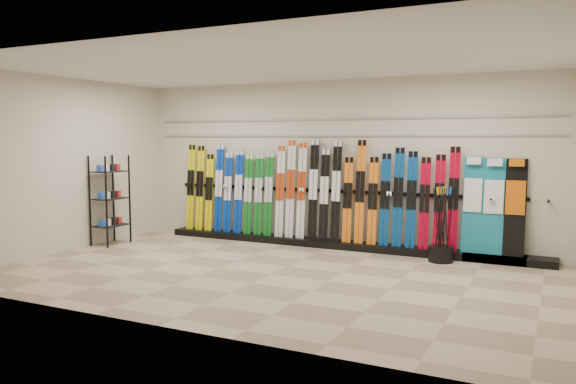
% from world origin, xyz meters
% --- Properties ---
extents(floor, '(8.00, 8.00, 0.00)m').
position_xyz_m(floor, '(0.00, 0.00, 0.00)').
color(floor, gray).
rests_on(floor, ground).
extents(back_wall, '(8.00, 0.00, 8.00)m').
position_xyz_m(back_wall, '(0.00, 2.50, 1.50)').
color(back_wall, beige).
rests_on(back_wall, floor).
extents(left_wall, '(0.00, 5.00, 5.00)m').
position_xyz_m(left_wall, '(-4.00, 0.00, 1.50)').
color(left_wall, beige).
rests_on(left_wall, floor).
extents(ceiling, '(8.00, 8.00, 0.00)m').
position_xyz_m(ceiling, '(0.00, 0.00, 3.00)').
color(ceiling, silver).
rests_on(ceiling, back_wall).
extents(ski_rack_base, '(8.00, 0.40, 0.12)m').
position_xyz_m(ski_rack_base, '(0.22, 2.28, 0.06)').
color(ski_rack_base, black).
rests_on(ski_rack_base, floor).
extents(skis, '(5.37, 0.18, 1.82)m').
position_xyz_m(skis, '(-0.45, 2.30, 0.95)').
color(skis, '#D8D108').
rests_on(skis, ski_rack_base).
extents(snowboards, '(0.96, 0.24, 1.54)m').
position_xyz_m(snowboards, '(2.77, 2.36, 0.88)').
color(snowboards, '#14728C').
rests_on(snowboards, ski_rack_base).
extents(accessory_rack, '(0.40, 0.60, 1.64)m').
position_xyz_m(accessory_rack, '(-3.75, 0.77, 0.82)').
color(accessory_rack, black).
rests_on(accessory_rack, floor).
extents(pole_bin, '(0.39, 0.39, 0.25)m').
position_xyz_m(pole_bin, '(2.05, 1.91, 0.12)').
color(pole_bin, black).
rests_on(pole_bin, floor).
extents(ski_poles, '(0.30, 0.29, 1.18)m').
position_xyz_m(ski_poles, '(2.06, 1.89, 0.61)').
color(ski_poles, black).
rests_on(ski_poles, pole_bin).
extents(slatwall_rail_0, '(7.60, 0.02, 0.03)m').
position_xyz_m(slatwall_rail_0, '(0.00, 2.48, 2.00)').
color(slatwall_rail_0, gray).
rests_on(slatwall_rail_0, back_wall).
extents(slatwall_rail_1, '(7.60, 0.02, 0.03)m').
position_xyz_m(slatwall_rail_1, '(0.00, 2.48, 2.30)').
color(slatwall_rail_1, gray).
rests_on(slatwall_rail_1, back_wall).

